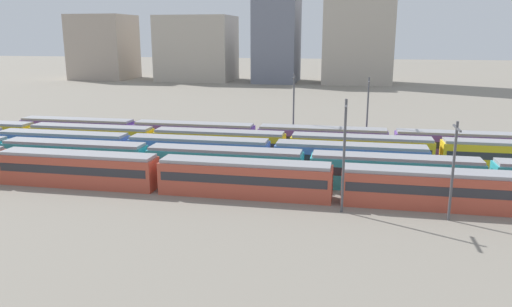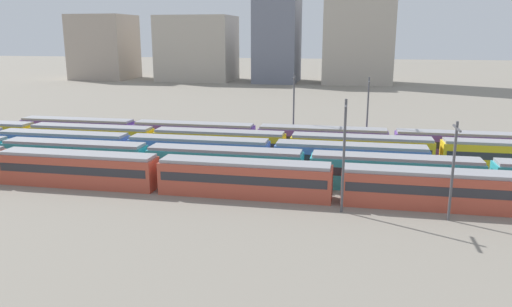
{
  "view_description": "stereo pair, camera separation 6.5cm",
  "coord_description": "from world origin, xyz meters",
  "px_view_note": "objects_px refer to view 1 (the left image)",
  "views": [
    {
      "loc": [
        44.19,
        -48.1,
        16.34
      ],
      "look_at": [
        32.64,
        10.4,
        2.04
      ],
      "focal_mm": 34.75,
      "sensor_mm": 36.0,
      "label": 1
    },
    {
      "loc": [
        44.25,
        -48.08,
        16.34
      ],
      "look_at": [
        32.64,
        10.4,
        2.04
      ],
      "focal_mm": 34.75,
      "sensor_mm": 36.0,
      "label": 2
    }
  ],
  "objects_px": {
    "train_track_4": "(322,140)",
    "train_track_0": "(337,183)",
    "catenary_pole_3": "(367,111)",
    "train_track_1": "(225,164)",
    "catenary_pole_2": "(344,151)",
    "catenary_pole_0": "(453,166)",
    "catenary_pole_1": "(294,107)",
    "train_track_3": "(288,147)",
    "train_track_2": "(129,149)"
  },
  "relations": [
    {
      "from": "train_track_1",
      "to": "catenary_pole_2",
      "type": "xyz_separation_m",
      "value": [
        13.59,
        -8.14,
        4.03
      ]
    },
    {
      "from": "train_track_4",
      "to": "train_track_1",
      "type": "bearing_deg",
      "value": -123.02
    },
    {
      "from": "train_track_0",
      "to": "train_track_4",
      "type": "relative_size",
      "value": 1.2
    },
    {
      "from": "train_track_1",
      "to": "catenary_pole_3",
      "type": "bearing_deg",
      "value": 48.52
    },
    {
      "from": "train_track_2",
      "to": "train_track_3",
      "type": "relative_size",
      "value": 0.66
    },
    {
      "from": "train_track_3",
      "to": "catenary_pole_0",
      "type": "height_order",
      "value": "catenary_pole_0"
    },
    {
      "from": "train_track_0",
      "to": "train_track_4",
      "type": "xyz_separation_m",
      "value": [
        -2.84,
        20.8,
        0.0
      ]
    },
    {
      "from": "catenary_pole_0",
      "to": "train_track_4",
      "type": "bearing_deg",
      "value": 118.36
    },
    {
      "from": "train_track_0",
      "to": "catenary_pole_3",
      "type": "bearing_deg",
      "value": 82.08
    },
    {
      "from": "train_track_1",
      "to": "catenary_pole_1",
      "type": "height_order",
      "value": "catenary_pole_1"
    },
    {
      "from": "train_track_4",
      "to": "catenary_pole_0",
      "type": "bearing_deg",
      "value": -61.64
    },
    {
      "from": "train_track_1",
      "to": "catenary_pole_3",
      "type": "height_order",
      "value": "catenary_pole_3"
    },
    {
      "from": "train_track_4",
      "to": "catenary_pole_3",
      "type": "height_order",
      "value": "catenary_pole_3"
    },
    {
      "from": "train_track_1",
      "to": "train_track_4",
      "type": "height_order",
      "value": "same"
    },
    {
      "from": "train_track_2",
      "to": "catenary_pole_2",
      "type": "xyz_separation_m",
      "value": [
        27.81,
        -13.34,
        4.03
      ]
    },
    {
      "from": "train_track_0",
      "to": "catenary_pole_3",
      "type": "height_order",
      "value": "catenary_pole_3"
    },
    {
      "from": "train_track_0",
      "to": "catenary_pole_2",
      "type": "height_order",
      "value": "catenary_pole_2"
    },
    {
      "from": "train_track_1",
      "to": "train_track_2",
      "type": "distance_m",
      "value": 15.13
    },
    {
      "from": "train_track_0",
      "to": "train_track_2",
      "type": "height_order",
      "value": "same"
    },
    {
      "from": "train_track_4",
      "to": "catenary_pole_2",
      "type": "bearing_deg",
      "value": -81.72
    },
    {
      "from": "train_track_2",
      "to": "train_track_4",
      "type": "distance_m",
      "value": 26.48
    },
    {
      "from": "train_track_1",
      "to": "catenary_pole_0",
      "type": "relative_size",
      "value": 10.31
    },
    {
      "from": "train_track_4",
      "to": "catenary_pole_0",
      "type": "xyz_separation_m",
      "value": [
        13.01,
        -24.1,
        3.17
      ]
    },
    {
      "from": "train_track_0",
      "to": "catenary_pole_2",
      "type": "bearing_deg",
      "value": -78.08
    },
    {
      "from": "train_track_2",
      "to": "train_track_4",
      "type": "bearing_deg",
      "value": 23.13
    },
    {
      "from": "train_track_3",
      "to": "train_track_2",
      "type": "bearing_deg",
      "value": -165.55
    },
    {
      "from": "train_track_1",
      "to": "train_track_2",
      "type": "xyz_separation_m",
      "value": [
        -14.21,
        5.2,
        0.0
      ]
    },
    {
      "from": "train_track_3",
      "to": "train_track_4",
      "type": "xyz_separation_m",
      "value": [
        4.17,
        5.2,
        0.0
      ]
    },
    {
      "from": "train_track_4",
      "to": "train_track_0",
      "type": "bearing_deg",
      "value": -82.24
    },
    {
      "from": "train_track_2",
      "to": "train_track_3",
      "type": "distance_m",
      "value": 20.84
    },
    {
      "from": "train_track_3",
      "to": "catenary_pole_2",
      "type": "distance_m",
      "value": 20.45
    },
    {
      "from": "catenary_pole_1",
      "to": "train_track_1",
      "type": "bearing_deg",
      "value": -106.98
    },
    {
      "from": "train_track_2",
      "to": "catenary_pole_1",
      "type": "xyz_separation_m",
      "value": [
        19.87,
        13.33,
        4.12
      ]
    },
    {
      "from": "train_track_3",
      "to": "catenary_pole_0",
      "type": "xyz_separation_m",
      "value": [
        17.18,
        -18.9,
        3.17
      ]
    },
    {
      "from": "train_track_4",
      "to": "catenary_pole_3",
      "type": "xyz_separation_m",
      "value": [
        6.11,
        2.78,
        3.95
      ]
    },
    {
      "from": "train_track_2",
      "to": "train_track_3",
      "type": "bearing_deg",
      "value": 14.45
    },
    {
      "from": "catenary_pole_0",
      "to": "catenary_pole_2",
      "type": "xyz_separation_m",
      "value": [
        -9.56,
        0.36,
        0.86
      ]
    },
    {
      "from": "train_track_1",
      "to": "catenary_pole_2",
      "type": "relative_size",
      "value": 8.71
    },
    {
      "from": "train_track_2",
      "to": "train_track_0",
      "type": "bearing_deg",
      "value": -20.93
    },
    {
      "from": "catenary_pole_2",
      "to": "catenary_pole_3",
      "type": "relative_size",
      "value": 1.02
    },
    {
      "from": "train_track_1",
      "to": "catenary_pole_3",
      "type": "distance_m",
      "value": 24.85
    },
    {
      "from": "train_track_1",
      "to": "catenary_pole_2",
      "type": "distance_m",
      "value": 16.35
    },
    {
      "from": "catenary_pole_1",
      "to": "catenary_pole_3",
      "type": "distance_m",
      "value": 10.6
    },
    {
      "from": "catenary_pole_0",
      "to": "catenary_pole_3",
      "type": "relative_size",
      "value": 0.86
    },
    {
      "from": "train_track_1",
      "to": "train_track_4",
      "type": "bearing_deg",
      "value": 56.98
    },
    {
      "from": "train_track_1",
      "to": "catenary_pole_1",
      "type": "distance_m",
      "value": 19.81
    },
    {
      "from": "train_track_1",
      "to": "train_track_4",
      "type": "relative_size",
      "value": 1.0
    },
    {
      "from": "train_track_2",
      "to": "catenary_pole_3",
      "type": "distance_m",
      "value": 33.43
    },
    {
      "from": "train_track_0",
      "to": "train_track_1",
      "type": "relative_size",
      "value": 1.2
    },
    {
      "from": "train_track_0",
      "to": "train_track_2",
      "type": "relative_size",
      "value": 1.51
    }
  ]
}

